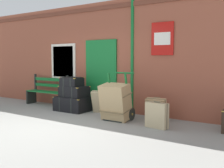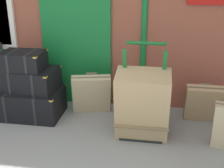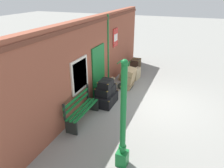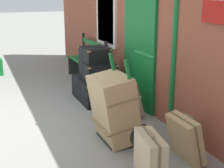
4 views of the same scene
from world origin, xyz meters
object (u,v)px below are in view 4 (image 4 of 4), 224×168
at_px(suitcase_caramel, 126,96).
at_px(platform_bench, 88,62).
at_px(suitcase_brown, 185,139).
at_px(steamer_trunk_base, 95,89).
at_px(porters_trolley, 126,120).
at_px(steamer_trunk_top, 95,55).
at_px(steamer_trunk_middle, 98,70).
at_px(suitcase_olive, 150,161).
at_px(large_brown_trunk, 114,108).

bearing_deg(suitcase_caramel, platform_bench, 177.15).
height_order(platform_bench, suitcase_brown, platform_bench).
xyz_separation_m(steamer_trunk_base, porters_trolley, (1.74, -0.18, 0.06)).
distance_m(steamer_trunk_top, suitcase_caramel, 1.12).
height_order(platform_bench, steamer_trunk_base, platform_bench).
height_order(porters_trolley, suitcase_caramel, porters_trolley).
bearing_deg(steamer_trunk_middle, steamer_trunk_base, -140.24).
bearing_deg(porters_trolley, platform_bench, 170.93).
height_order(steamer_trunk_base, suitcase_olive, suitcase_olive).
bearing_deg(large_brown_trunk, steamer_trunk_base, 168.47).
xyz_separation_m(large_brown_trunk, suitcase_brown, (0.85, 0.57, -0.18)).
distance_m(steamer_trunk_middle, suitcase_olive, 2.90).
height_order(steamer_trunk_base, suitcase_caramel, suitcase_caramel).
bearing_deg(platform_bench, suitcase_brown, -1.50).
bearing_deg(porters_trolley, suitcase_olive, -12.63).
relative_size(porters_trolley, suitcase_brown, 2.04).
bearing_deg(suitcase_olive, platform_bench, 169.97).
bearing_deg(steamer_trunk_top, suitcase_olive, -8.59).
bearing_deg(steamer_trunk_base, suitcase_caramel, 12.30).
xyz_separation_m(porters_trolley, suitcase_caramel, (-0.80, 0.38, 0.05)).
xyz_separation_m(large_brown_trunk, suitcase_caramel, (-0.80, 0.56, -0.15)).
xyz_separation_m(steamer_trunk_middle, suitcase_caramel, (0.89, 0.17, -0.26)).
distance_m(steamer_trunk_base, large_brown_trunk, 1.79).
bearing_deg(steamer_trunk_base, platform_bench, 166.98).
distance_m(steamer_trunk_base, porters_trolley, 1.75).
xyz_separation_m(platform_bench, steamer_trunk_middle, (1.42, -0.29, 0.14)).
distance_m(suitcase_caramel, suitcase_brown, 1.65).
bearing_deg(porters_trolley, steamer_trunk_top, 174.10).
bearing_deg(large_brown_trunk, platform_bench, 167.81).
relative_size(steamer_trunk_top, suitcase_brown, 1.04).
bearing_deg(steamer_trunk_top, platform_bench, 166.94).
relative_size(steamer_trunk_base, suitcase_brown, 1.73).
bearing_deg(large_brown_trunk, steamer_trunk_middle, 167.15).
distance_m(platform_bench, steamer_trunk_middle, 1.45).
bearing_deg(suitcase_brown, porters_trolley, -155.14).
bearing_deg(suitcase_caramel, large_brown_trunk, -34.75).
xyz_separation_m(suitcase_olive, suitcase_brown, (-0.30, 0.65, 0.00)).
relative_size(platform_bench, steamer_trunk_middle, 1.89).
bearing_deg(suitcase_brown, steamer_trunk_base, -175.25).
bearing_deg(porters_trolley, suitcase_brown, 24.86).
height_order(steamer_trunk_middle, steamer_trunk_top, steamer_trunk_top).
height_order(steamer_trunk_middle, suitcase_brown, steamer_trunk_middle).
xyz_separation_m(steamer_trunk_middle, porters_trolley, (1.70, -0.21, -0.31)).
distance_m(platform_bench, porters_trolley, 3.16).
relative_size(steamer_trunk_top, large_brown_trunk, 0.65).
distance_m(large_brown_trunk, suitcase_brown, 1.04).
bearing_deg(suitcase_olive, suitcase_brown, 114.48).
height_order(platform_bench, steamer_trunk_middle, platform_bench).
relative_size(steamer_trunk_middle, suitcase_olive, 1.40).
bearing_deg(steamer_trunk_middle, suitcase_olive, -9.35).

